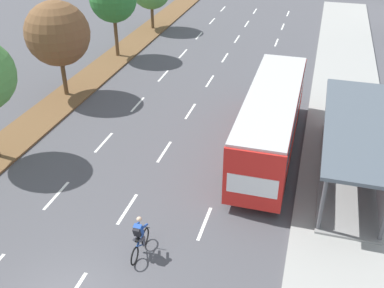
# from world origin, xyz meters

# --- Properties ---
(median_strip) EXTENTS (2.60, 52.00, 0.12)m
(median_strip) POSITION_xyz_m (-8.30, 20.00, 0.06)
(median_strip) COLOR brown
(median_strip) RESTS_ON ground
(sidewalk_right) EXTENTS (4.50, 52.00, 0.15)m
(sidewalk_right) POSITION_xyz_m (9.25, 20.00, 0.07)
(sidewalk_right) COLOR #9E9E99
(sidewalk_right) RESTS_ON ground
(lane_divider_left) EXTENTS (0.14, 46.77, 0.01)m
(lane_divider_left) POSITION_xyz_m (-3.50, 17.89, 0.00)
(lane_divider_left) COLOR white
(lane_divider_left) RESTS_ON ground
(lane_divider_center) EXTENTS (0.14, 46.77, 0.01)m
(lane_divider_center) POSITION_xyz_m (0.00, 17.89, 0.00)
(lane_divider_center) COLOR white
(lane_divider_center) RESTS_ON ground
(lane_divider_right) EXTENTS (0.14, 46.77, 0.01)m
(lane_divider_right) POSITION_xyz_m (3.50, 17.89, 0.00)
(lane_divider_right) COLOR white
(lane_divider_right) RESTS_ON ground
(bus_shelter) EXTENTS (2.90, 9.77, 2.86)m
(bus_shelter) POSITION_xyz_m (9.53, 10.65, 1.87)
(bus_shelter) COLOR gray
(bus_shelter) RESTS_ON sidewalk_right
(bus) EXTENTS (2.54, 11.29, 3.37)m
(bus) POSITION_xyz_m (5.25, 12.03, 2.07)
(bus) COLOR red
(bus) RESTS_ON ground
(cyclist) EXTENTS (0.46, 1.82, 1.71)m
(cyclist) POSITION_xyz_m (1.56, 3.13, 0.79)
(cyclist) COLOR black
(cyclist) RESTS_ON ground
(median_tree_third) EXTENTS (4.01, 4.01, 6.06)m
(median_tree_third) POSITION_xyz_m (-8.52, 15.39, 4.17)
(median_tree_third) COLOR brown
(median_tree_third) RESTS_ON median_strip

